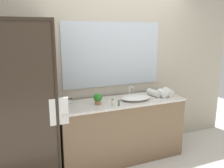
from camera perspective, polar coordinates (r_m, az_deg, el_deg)
The scene contains 13 objects.
ground_plane at distance 3.69m, azimuth 2.26°, elevation -17.52°, with size 8.00×8.00×0.00m, color silver.
wall_back_with_mirror at distance 3.54m, azimuth 0.09°, elevation 3.79°, with size 4.40×0.06×2.60m.
vanity_cabinet at distance 3.49m, azimuth 2.25°, elevation -11.04°, with size 1.80×0.58×0.90m.
shower_enclosure at distance 2.82m, azimuth -20.11°, elevation -5.20°, with size 1.20×0.59×2.00m.
sink_basin at distance 3.36m, azimuth 5.75°, elevation -3.27°, with size 0.44×0.32×0.07m, color white.
faucet at distance 3.51m, azimuth 4.35°, elevation -2.15°, with size 0.17×0.15×0.17m.
potted_plant at distance 3.12m, azimuth -3.50°, elevation -3.53°, with size 0.12×0.12×0.15m.
soap_dish at distance 3.22m, azimuth -10.78°, elevation -4.49°, with size 0.10×0.07×0.04m.
amenity_bottle_body_wash at distance 3.08m, azimuth 0.12°, elevation -4.50°, with size 0.03×0.03×0.09m.
amenity_bottle_lotion at distance 3.07m, azimuth 1.66°, elevation -4.69°, with size 0.03×0.03×0.08m.
rolled_towel_near_edge at distance 3.66m, azimuth 13.45°, elevation -1.88°, with size 0.11×0.11×0.21m, color white.
rolled_towel_middle at distance 3.59m, azimuth 12.18°, elevation -2.18°, with size 0.10×0.10×0.21m, color white.
rolled_towel_far_edge at distance 3.58m, azimuth 10.15°, elevation -2.14°, with size 0.10×0.10×0.22m, color white.
Camera 1 is at (-1.36, -2.88, 1.85)m, focal length 37.48 mm.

